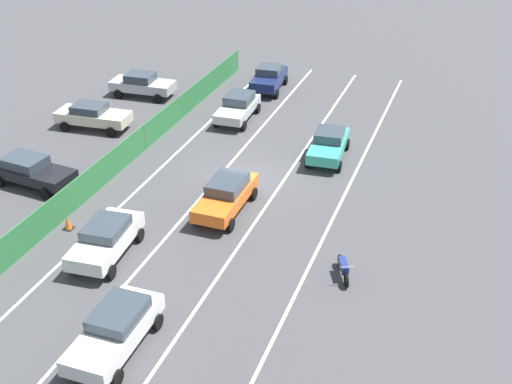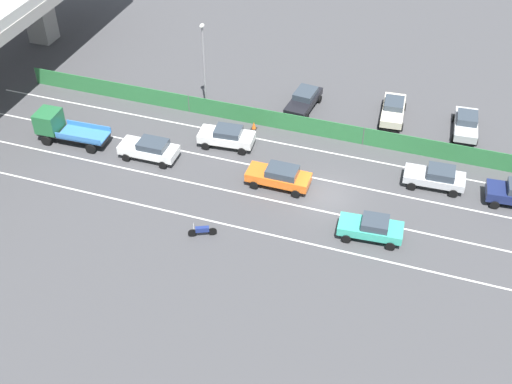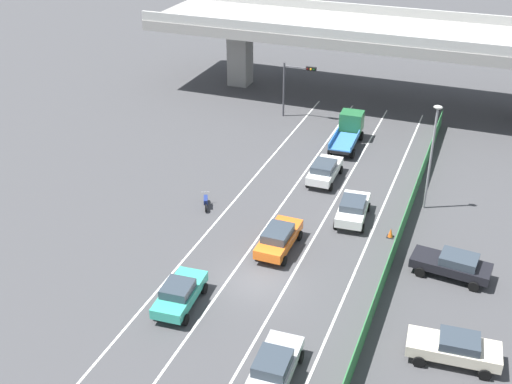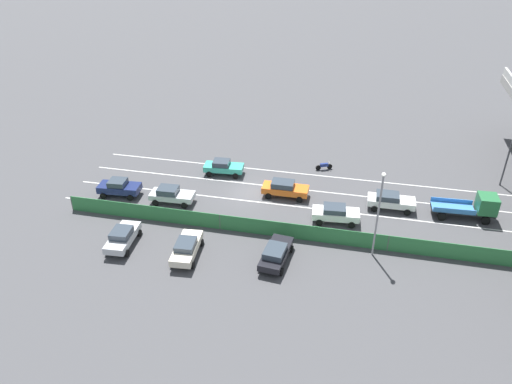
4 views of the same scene
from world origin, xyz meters
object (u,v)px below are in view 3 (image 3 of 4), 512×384
at_px(motorcycle, 206,201).
at_px(traffic_cone, 391,233).
at_px(parked_sedan_cream, 455,348).
at_px(traffic_light, 295,80).
at_px(flatbed_truck_blue, 349,129).
at_px(car_taxi_orange, 279,238).
at_px(car_sedan_silver, 274,366).
at_px(car_sedan_white, 325,170).
at_px(parked_sedan_dark, 453,264).
at_px(car_taxi_teal, 180,293).
at_px(car_hatchback_white, 353,208).
at_px(street_lamp, 432,148).

bearing_deg(motorcycle, traffic_cone, 3.53).
xyz_separation_m(parked_sedan_cream, traffic_light, (-17.87, 28.35, 2.84)).
xyz_separation_m(motorcycle, traffic_light, (0.49, 18.67, 3.27)).
bearing_deg(flatbed_truck_blue, car_taxi_orange, -90.17).
bearing_deg(car_sedan_silver, traffic_cone, 79.27).
bearing_deg(parked_sedan_cream, car_sedan_silver, -150.81).
xyz_separation_m(car_sedan_white, motorcycle, (-6.82, -7.09, -0.45)).
height_order(parked_sedan_dark, traffic_cone, parked_sedan_dark).
relative_size(car_sedan_white, parked_sedan_cream, 0.96).
height_order(car_sedan_white, traffic_cone, car_sedan_white).
bearing_deg(car_taxi_orange, traffic_light, 105.87).
bearing_deg(parked_sedan_cream, car_sedan_white, 124.55).
xyz_separation_m(car_sedan_white, car_taxi_orange, (-0.07, -10.43, 0.02)).
distance_m(car_sedan_white, car_taxi_teal, 18.16).
bearing_deg(parked_sedan_cream, traffic_light, 122.23).
bearing_deg(parked_sedan_dark, car_hatchback_white, 149.14).
bearing_deg(car_sedan_white, flatbed_truck_blue, 90.12).
bearing_deg(parked_sedan_cream, parked_sedan_dark, 96.85).
distance_m(motorcycle, parked_sedan_dark, 17.62).
bearing_deg(car_taxi_orange, parked_sedan_cream, -28.66).
bearing_deg(car_hatchback_white, parked_sedan_dark, -30.86).
relative_size(parked_sedan_dark, traffic_cone, 7.13).
xyz_separation_m(car_taxi_teal, parked_sedan_cream, (14.91, 1.07, 0.00)).
bearing_deg(car_sedan_silver, car_sedan_white, 99.46).
distance_m(car_hatchback_white, parked_sedan_cream, 14.27).
bearing_deg(car_sedan_silver, street_lamp, 77.62).
relative_size(car_hatchback_white, parked_sedan_cream, 0.95).
height_order(motorcycle, traffic_cone, motorcycle).
bearing_deg(parked_sedan_dark, street_lamp, 109.51).
bearing_deg(car_taxi_orange, parked_sedan_dark, 5.87).
height_order(parked_sedan_cream, parked_sedan_dark, parked_sedan_cream).
xyz_separation_m(parked_sedan_dark, street_lamp, (-2.78, 7.84, 3.82)).
height_order(car_taxi_orange, traffic_light, traffic_light).
xyz_separation_m(car_hatchback_white, street_lamp, (4.42, 3.54, 3.79)).
xyz_separation_m(motorcycle, street_lamp, (14.70, 5.60, 4.25)).
distance_m(car_taxi_orange, traffic_cone, 7.69).
relative_size(car_taxi_teal, street_lamp, 0.56).
distance_m(car_hatchback_white, car_taxi_teal, 14.52).
bearing_deg(car_taxi_teal, car_taxi_orange, 66.08).
height_order(car_sedan_silver, car_sedan_white, car_sedan_white).
bearing_deg(car_sedan_white, car_hatchback_white, -55.44).
bearing_deg(traffic_cone, traffic_light, 125.43).
bearing_deg(parked_sedan_cream, motorcycle, 152.19).
relative_size(car_taxi_teal, traffic_light, 0.84).
bearing_deg(car_hatchback_white, motorcycle, -168.61).
height_order(flatbed_truck_blue, traffic_light, traffic_light).
xyz_separation_m(car_taxi_teal, traffic_light, (-2.96, 29.42, 2.84)).
xyz_separation_m(car_sedan_silver, parked_sedan_dark, (7.11, 11.93, -0.01)).
xyz_separation_m(car_taxi_teal, traffic_cone, (9.74, 11.57, -0.57)).
distance_m(car_hatchback_white, traffic_cone, 3.23).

